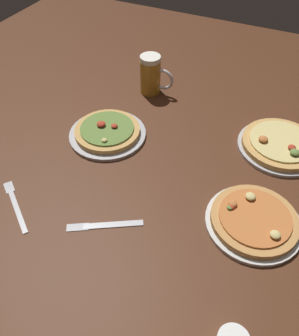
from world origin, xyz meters
TOP-DOWN VIEW (x-y plane):
  - ground_plane at (0.00, 0.00)m, footprint 2.40×2.40m
  - pizza_plate_near at (0.34, -0.06)m, footprint 0.26×0.26m
  - pizza_plate_far at (-0.21, 0.10)m, footprint 0.27×0.27m
  - pizza_plate_side at (0.34, 0.28)m, footprint 0.28×0.28m
  - beer_mug_dark at (-0.18, 0.41)m, footprint 0.14×0.08m
  - fork_left at (-0.29, -0.28)m, footprint 0.18×0.14m
  - knife_right at (-0.03, -0.23)m, footprint 0.19×0.12m

SIDE VIEW (x-z plane):
  - ground_plane at x=0.00m, z-range -0.03..0.00m
  - fork_left at x=-0.29m, z-range 0.00..0.01m
  - knife_right at x=-0.03m, z-range 0.00..0.01m
  - pizza_plate_far at x=-0.21m, z-range -0.01..0.04m
  - pizza_plate_near at x=0.34m, z-range -0.01..0.04m
  - pizza_plate_side at x=0.34m, z-range -0.01..0.04m
  - beer_mug_dark at x=-0.18m, z-range 0.00..0.15m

